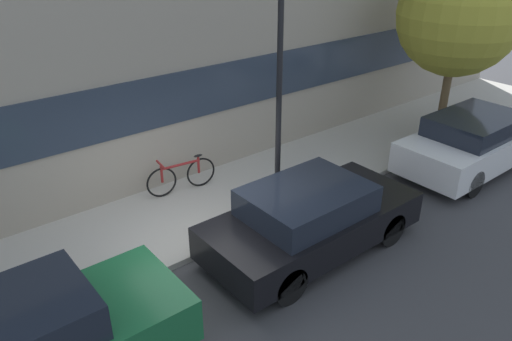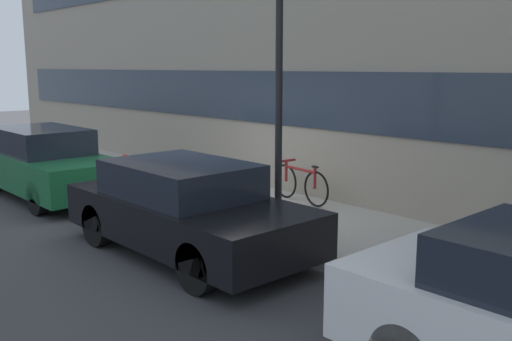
{
  "view_description": "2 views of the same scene",
  "coord_description": "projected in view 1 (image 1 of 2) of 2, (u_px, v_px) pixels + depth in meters",
  "views": [
    {
      "loc": [
        -4.01,
        -6.33,
        5.45
      ],
      "look_at": [
        1.47,
        0.49,
        1.04
      ],
      "focal_mm": 35.0,
      "sensor_mm": 36.0,
      "label": 1
    },
    {
      "loc": [
        8.05,
        -5.7,
        2.7
      ],
      "look_at": [
        1.18,
        0.59,
        0.99
      ],
      "focal_mm": 40.0,
      "sensor_mm": 36.0,
      "label": 2
    }
  ],
  "objects": [
    {
      "name": "ground_plane",
      "position": [
        210.0,
        253.0,
        9.1
      ],
      "size": [
        56.0,
        56.0,
        0.0
      ],
      "primitive_type": "plane",
      "color": "#38383A"
    },
    {
      "name": "fire_hydrant",
      "position": [
        42.0,
        284.0,
        7.61
      ],
      "size": [
        0.47,
        0.26,
        0.71
      ],
      "color": "red",
      "rests_on": "sidewalk_strip"
    },
    {
      "name": "parked_car_white",
      "position": [
        475.0,
        141.0,
        11.94
      ],
      "size": [
        4.31,
        1.75,
        1.39
      ],
      "color": "silver",
      "rests_on": "ground_plane"
    },
    {
      "name": "lamp_post",
      "position": [
        280.0,
        73.0,
        9.11
      ],
      "size": [
        0.32,
        0.32,
        4.58
      ],
      "color": "black",
      "rests_on": "sidewalk_strip"
    },
    {
      "name": "bicycle",
      "position": [
        181.0,
        175.0,
        10.78
      ],
      "size": [
        1.59,
        0.44,
        0.78
      ],
      "rotation": [
        0.0,
        0.0,
        3.02
      ],
      "color": "black",
      "rests_on": "sidewalk_strip"
    },
    {
      "name": "parked_car_black",
      "position": [
        311.0,
        219.0,
        8.89
      ],
      "size": [
        4.08,
        1.77,
        1.34
      ],
      "color": "black",
      "rests_on": "ground_plane"
    },
    {
      "name": "street_tree",
      "position": [
        459.0,
        15.0,
        12.39
      ],
      "size": [
        3.08,
        3.08,
        4.76
      ],
      "color": "brown",
      "rests_on": "sidewalk_strip"
    },
    {
      "name": "sidewalk_strip",
      "position": [
        173.0,
        220.0,
        10.01
      ],
      "size": [
        28.0,
        2.68,
        0.12
      ],
      "color": "#A8A399",
      "rests_on": "ground_plane"
    }
  ]
}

